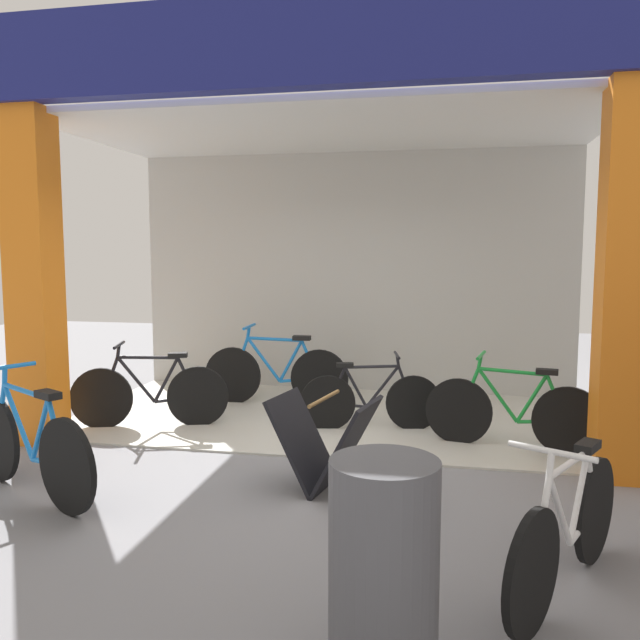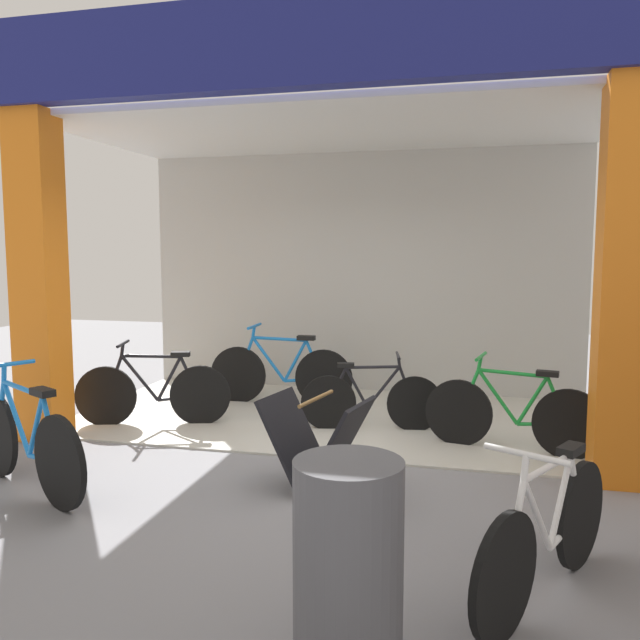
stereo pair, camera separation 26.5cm
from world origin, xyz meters
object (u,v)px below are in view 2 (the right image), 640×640
object	(u,v)px
bicycle_parked_0	(547,536)
trash_bin	(348,568)
bicycle_inside_2	(154,392)
bicycle_parked_1	(26,442)
sandwich_board_sign	(316,443)
bicycle_inside_0	(281,373)
bicycle_inside_3	(513,414)
bicycle_inside_1	(371,400)

from	to	relation	value
bicycle_parked_0	trash_bin	xyz separation A→B (m)	(-0.89, -0.82, 0.12)
bicycle_inside_2	bicycle_parked_1	size ratio (longest dim) A/B	1.00
sandwich_board_sign	trash_bin	world-z (taller)	trash_bin
bicycle_inside_2	bicycle_parked_1	world-z (taller)	bicycle_parked_1
bicycle_parked_0	bicycle_parked_1	xyz separation A→B (m)	(-3.66, 0.66, 0.03)
bicycle_inside_0	bicycle_inside_3	world-z (taller)	bicycle_inside_0
bicycle_inside_1	bicycle_parked_1	xyz separation A→B (m)	(-2.26, -2.25, 0.07)
bicycle_parked_0	bicycle_parked_1	size ratio (longest dim) A/B	0.91
bicycle_parked_0	sandwich_board_sign	distance (m)	1.99
bicycle_parked_1	trash_bin	size ratio (longest dim) A/B	1.65
bicycle_inside_3	sandwich_board_sign	size ratio (longest dim) A/B	1.81
bicycle_inside_0	bicycle_inside_1	world-z (taller)	bicycle_inside_0
bicycle_inside_0	bicycle_parked_0	distance (m)	4.58
bicycle_inside_2	sandwich_board_sign	size ratio (longest dim) A/B	1.79
bicycle_inside_0	bicycle_inside_2	bearing A→B (deg)	-130.76
bicycle_parked_1	trash_bin	world-z (taller)	bicycle_parked_1
trash_bin	bicycle_inside_2	bearing A→B (deg)	128.91
bicycle_inside_2	bicycle_inside_3	xyz separation A→B (m)	(3.59, -0.04, -0.00)
bicycle_inside_1	sandwich_board_sign	xyz separation A→B (m)	(-0.15, -1.67, 0.04)
bicycle_inside_0	bicycle_inside_3	distance (m)	2.84
sandwich_board_sign	bicycle_inside_0	bearing A→B (deg)	112.94
trash_bin	bicycle_parked_0	bearing A→B (deg)	42.40
bicycle_inside_0	trash_bin	size ratio (longest dim) A/B	1.83
bicycle_inside_0	bicycle_inside_2	world-z (taller)	bicycle_inside_0
bicycle_parked_1	sandwich_board_sign	xyz separation A→B (m)	(2.11, 0.59, -0.02)
bicycle_inside_0	trash_bin	xyz separation A→B (m)	(1.72, -4.57, 0.09)
bicycle_inside_0	sandwich_board_sign	size ratio (longest dim) A/B	1.99
sandwich_board_sign	trash_bin	xyz separation A→B (m)	(0.66, -2.07, 0.11)
bicycle_parked_0	trash_bin	size ratio (longest dim) A/B	1.50
bicycle_parked_1	bicycle_inside_2	bearing A→B (deg)	89.07
trash_bin	sandwich_board_sign	bearing A→B (deg)	107.69
bicycle_inside_1	bicycle_inside_2	bearing A→B (deg)	-171.28
bicycle_inside_3	bicycle_parked_0	xyz separation A→B (m)	(0.05, -2.53, -0.00)
bicycle_inside_0	sandwich_board_sign	distance (m)	2.72
bicycle_inside_2	bicycle_inside_3	bearing A→B (deg)	-0.70
bicycle_inside_3	sandwich_board_sign	distance (m)	1.98
bicycle_inside_0	bicycle_inside_2	distance (m)	1.56
bicycle_inside_2	bicycle_parked_1	distance (m)	1.91
bicycle_inside_2	bicycle_inside_1	bearing A→B (deg)	8.72
bicycle_inside_2	bicycle_parked_0	size ratio (longest dim) A/B	1.10
bicycle_inside_2	bicycle_inside_3	size ratio (longest dim) A/B	0.99
bicycle_inside_2	bicycle_parked_0	world-z (taller)	bicycle_inside_2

